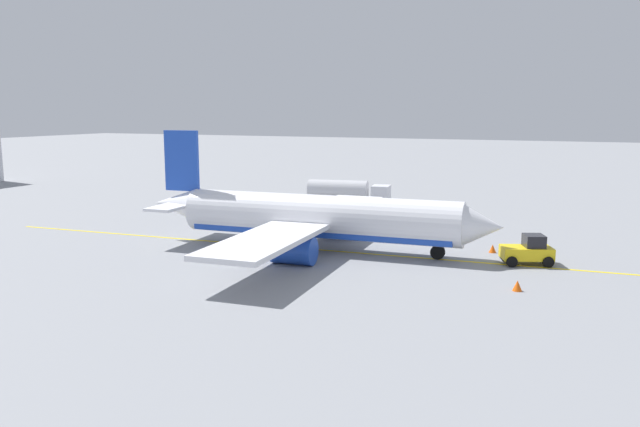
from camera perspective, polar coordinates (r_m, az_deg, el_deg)
The scene contains 8 objects.
ground_plane at distance 51.59m, azimuth 0.00°, elevation -3.29°, with size 400.00×400.00×0.00m, color gray.
airplane at distance 51.26m, azimuth -0.54°, elevation -0.44°, with size 29.99×29.94×9.51m.
fuel_tanker at distance 74.14m, azimuth 2.40°, elevation 1.91°, with size 10.62×4.04×3.15m.
pushback_tug at distance 49.16m, azimuth 18.19°, elevation -3.19°, with size 4.08×3.36×2.20m.
refueling_worker at distance 66.81m, azimuth 1.30°, elevation 0.32°, with size 0.60×0.50×1.71m.
safety_cone_nose at distance 41.93m, azimuth 17.31°, elevation -6.21°, with size 0.61×0.61×0.68m, color #F2590F.
safety_cone_wingtip at distance 52.42m, azimuth 15.25°, elevation -3.06°, with size 0.58×0.58×0.64m, color #F2590F.
taxi_line_marking at distance 51.58m, azimuth 0.00°, elevation -3.28°, with size 61.00×0.30×0.01m, color yellow.
Camera 1 is at (19.78, -46.30, 11.24)m, focal length 35.62 mm.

